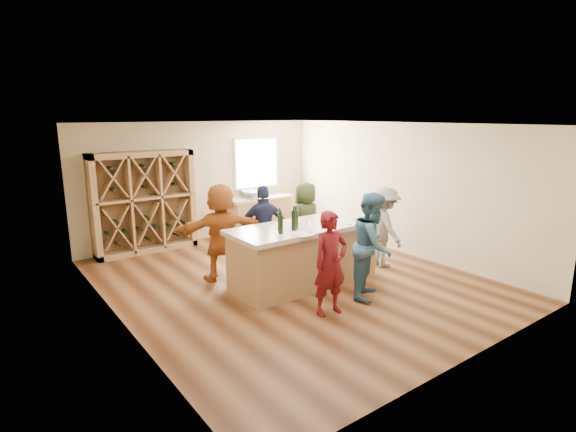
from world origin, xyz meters
TOP-DOWN VIEW (x-y plane):
  - floor at (0.00, 0.00)m, footprint 6.00×7.00m
  - ceiling at (0.00, 0.00)m, footprint 6.00×7.00m
  - wall_back at (0.00, 3.55)m, footprint 6.00×0.10m
  - wall_front at (0.00, -3.55)m, footprint 6.00×0.10m
  - wall_left at (-3.05, 0.00)m, footprint 0.10×7.00m
  - wall_right at (3.05, 0.00)m, footprint 0.10×7.00m
  - window_frame at (1.50, 3.47)m, footprint 1.30×0.06m
  - window_pane at (1.50, 3.44)m, footprint 1.18×0.01m
  - wine_rack at (-1.50, 3.27)m, footprint 2.20×0.45m
  - back_counter_base at (1.40, 3.20)m, footprint 1.60×0.58m
  - back_counter_top at (1.40, 3.20)m, footprint 1.70×0.62m
  - sink at (1.20, 3.20)m, footprint 0.54×0.54m
  - faucet at (1.20, 3.38)m, footprint 0.02×0.02m
  - tasting_counter_base at (0.10, -0.29)m, footprint 2.60×1.00m
  - tasting_counter_top at (0.10, -0.29)m, footprint 2.72×1.12m
  - wine_bottle_b at (-0.57, -0.51)m, footprint 0.09×0.09m
  - wine_bottle_c at (-0.48, -0.37)m, footprint 0.08×0.08m
  - wine_bottle_d at (-0.27, -0.46)m, footprint 0.09×0.09m
  - wine_bottle_e at (-0.18, -0.40)m, footprint 0.10×0.10m
  - wine_glass_a at (-0.16, -0.74)m, footprint 0.08×0.08m
  - wine_glass_b at (0.33, -0.72)m, footprint 0.08×0.08m
  - wine_glass_c at (0.74, -0.74)m, footprint 0.08×0.08m
  - wine_glass_d at (0.49, -0.45)m, footprint 0.08×0.08m
  - wine_glass_e at (1.10, -0.52)m, footprint 0.07×0.07m
  - tasting_menu_a at (-0.30, -0.74)m, footprint 0.26×0.34m
  - tasting_menu_b at (0.38, -0.72)m, footprint 0.30×0.34m
  - tasting_menu_c at (0.89, -0.67)m, footprint 0.21×0.28m
  - person_near_left at (-0.35, -1.48)m, footprint 0.62×0.48m
  - person_near_right at (0.64, -1.39)m, footprint 0.97×0.86m
  - person_server at (2.00, -0.45)m, footprint 0.77×1.12m
  - person_far_mid at (-0.06, 0.74)m, footprint 1.09×0.84m
  - person_far_right at (1.00, 0.80)m, footprint 0.87×0.66m
  - person_far_left at (-0.96, 0.79)m, footprint 1.74×0.95m
  - wine_glass_f at (0.05, -0.09)m, footprint 0.07×0.07m

SIDE VIEW (x-z plane):
  - floor at x=0.00m, z-range -0.10..0.00m
  - back_counter_base at x=1.40m, z-range 0.00..0.86m
  - tasting_counter_base at x=0.10m, z-range 0.00..1.00m
  - person_server at x=2.00m, z-range 0.00..1.59m
  - person_near_left at x=-0.35m, z-range 0.00..1.59m
  - person_far_right at x=1.00m, z-range 0.00..1.62m
  - person_far_mid at x=-0.06m, z-range 0.00..1.66m
  - person_near_right at x=0.64m, z-range 0.00..1.75m
  - back_counter_top at x=1.40m, z-range 0.86..0.92m
  - person_far_left at x=-0.96m, z-range 0.00..1.78m
  - sink at x=1.20m, z-range 0.92..1.11m
  - tasting_counter_top at x=0.10m, z-range 1.00..1.08m
  - faucet at x=1.20m, z-range 0.92..1.22m
  - tasting_menu_a at x=-0.30m, z-range 1.08..1.08m
  - tasting_menu_b at x=0.38m, z-range 1.08..1.08m
  - tasting_menu_c at x=0.89m, z-range 1.08..1.08m
  - wine_rack at x=-1.50m, z-range 0.00..2.20m
  - wine_glass_d at x=0.49m, z-range 1.08..1.25m
  - wine_glass_e at x=1.10m, z-range 1.08..1.25m
  - wine_glass_f at x=0.05m, z-range 1.08..1.26m
  - wine_glass_b at x=0.33m, z-range 1.08..1.26m
  - wine_glass_c at x=0.74m, z-range 1.08..1.27m
  - wine_glass_a at x=-0.16m, z-range 1.08..1.27m
  - wine_bottle_b at x=-0.57m, z-range 1.08..1.38m
  - wine_bottle_c at x=-0.48m, z-range 1.08..1.39m
  - wine_bottle_e at x=-0.18m, z-range 1.08..1.40m
  - wine_bottle_d at x=-0.27m, z-range 1.08..1.42m
  - wall_back at x=0.00m, z-range 0.00..2.80m
  - wall_front at x=0.00m, z-range 0.00..2.80m
  - wall_left at x=-3.05m, z-range 0.00..2.80m
  - wall_right at x=3.05m, z-range 0.00..2.80m
  - window_frame at x=1.50m, z-range 1.10..2.40m
  - window_pane at x=1.50m, z-range 1.16..2.34m
  - ceiling at x=0.00m, z-range 2.80..2.90m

